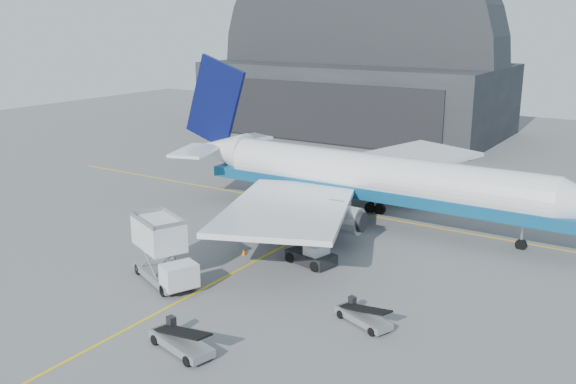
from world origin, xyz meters
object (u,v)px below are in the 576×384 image
Objects in this scene: pushback_tug at (312,256)px; belt_loader_b at (363,316)px; belt_loader_a at (181,341)px; airliner at (363,177)px; catering_truck at (163,252)px.

pushback_tug is 0.97× the size of belt_loader_b.
belt_loader_a is (0.53, -16.56, -0.09)m from pushback_tug.
airliner is at bearing 137.89° from belt_loader_b.
belt_loader_b is at bearing 63.92° from belt_loader_a.
pushback_tug is 0.84× the size of belt_loader_a.
airliner is 8.64× the size of belt_loader_a.
airliner reaches higher than belt_loader_a.
catering_truck is (-5.92, -22.17, -2.03)m from airliner.
pushback_tug reaches higher than belt_loader_b.
belt_loader_b is (10.12, -20.30, -3.92)m from airliner.
pushback_tug is 11.10m from belt_loader_b.
catering_truck is 16.26m from belt_loader_b.
belt_loader_b is at bearing -63.51° from airliner.
catering_truck is 12.19m from pushback_tug.
airliner is 6.12× the size of catering_truck.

